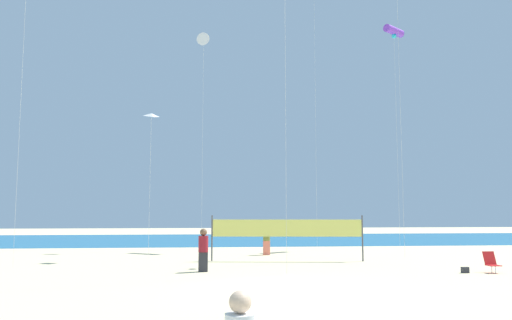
% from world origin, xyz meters
% --- Properties ---
extents(ground_plane, '(120.00, 120.00, 0.00)m').
position_xyz_m(ground_plane, '(0.00, 0.00, 0.00)').
color(ground_plane, beige).
extents(ocean_band, '(120.00, 20.00, 0.01)m').
position_xyz_m(ocean_band, '(0.00, 29.98, 0.00)').
color(ocean_band, '#1E6B99').
rests_on(ocean_band, ground).
extents(beachgoer_maroon_shirt, '(0.43, 0.43, 1.86)m').
position_xyz_m(beachgoer_maroon_shirt, '(-2.88, 5.51, 0.99)').
color(beachgoer_maroon_shirt, '#2D2D33').
rests_on(beachgoer_maroon_shirt, ground).
extents(beachgoer_olive_shirt, '(0.42, 0.42, 1.85)m').
position_xyz_m(beachgoer_olive_shirt, '(0.80, 13.46, 0.99)').
color(beachgoer_olive_shirt, '#EA7260').
rests_on(beachgoer_olive_shirt, ground).
extents(folding_beach_chair, '(0.52, 0.65, 0.89)m').
position_xyz_m(folding_beach_chair, '(9.48, 4.06, 0.47)').
color(folding_beach_chair, red).
rests_on(folding_beach_chair, ground).
extents(volleyball_net, '(7.99, 0.99, 2.40)m').
position_xyz_m(volleyball_net, '(1.47, 9.69, 1.63)').
color(volleyball_net, '#4C4C51').
rests_on(volleyball_net, ground).
extents(beach_handbag, '(0.31, 0.16, 0.25)m').
position_xyz_m(beach_handbag, '(8.28, 4.05, 0.13)').
color(beach_handbag, '#2D2D33').
rests_on(beach_handbag, ground).
extents(kite_violet_tube, '(1.93, 1.64, 16.47)m').
position_xyz_m(kite_violet_tube, '(11.12, 18.71, 16.13)').
color(kite_violet_tube, silver).
rests_on(kite_violet_tube, ground).
extents(kite_white_delta, '(1.01, 0.56, 15.52)m').
position_xyz_m(kite_white_delta, '(-3.18, 18.71, 14.99)').
color(kite_white_delta, silver).
rests_on(kite_white_delta, ground).
extents(kite_white_diamond, '(0.88, 0.89, 8.20)m').
position_xyz_m(kite_white_diamond, '(-5.95, 11.42, 7.97)').
color(kite_white_diamond, silver).
rests_on(kite_white_diamond, ground).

